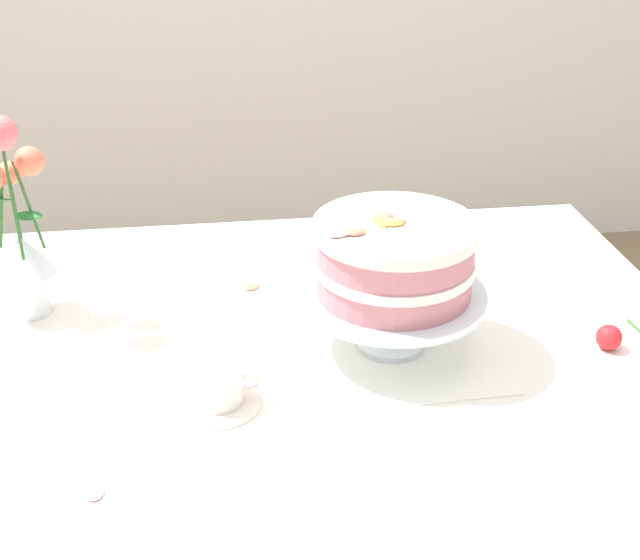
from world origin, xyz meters
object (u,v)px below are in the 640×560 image
Objects in this scene: layer_cake at (394,257)px; fallen_rose at (611,337)px; dining_table at (276,403)px; teacup at (219,390)px; flower_vase at (18,234)px; cake_stand at (392,301)px.

layer_cake is 1.83× the size of fallen_rose.
dining_table is at bearing -178.81° from layer_cake.
teacup reaches higher than dining_table.
flower_vase is at bearing 135.95° from teacup.
fallen_rose is at bearing 6.37° from teacup.
flower_vase reaches higher than fallen_rose.
layer_cake is 0.33m from teacup.
teacup is at bearing -173.63° from fallen_rose.
flower_vase reaches higher than layer_cake.
flower_vase is (-0.58, 0.18, 0.07)m from cake_stand.
dining_table is 4.83× the size of cake_stand.
teacup is 0.62m from fallen_rose.
cake_stand is at bearing -17.23° from flower_vase.
cake_stand is at bearing 171.68° from fallen_rose.
flower_vase is 2.95× the size of teacup.
fallen_rose is at bearing -8.32° from cake_stand.
dining_table is at bearing 52.79° from teacup.
flower_vase reaches higher than dining_table.
cake_stand is 2.15× the size of fallen_rose.
layer_cake reaches higher than cake_stand.
layer_cake is at bearing 23.62° from teacup.
dining_table is 10.38× the size of fallen_rose.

